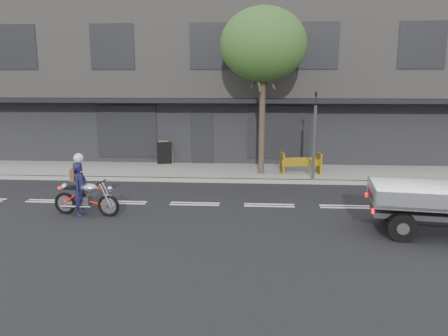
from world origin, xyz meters
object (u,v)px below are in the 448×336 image
traffic_light_pole (314,140)px  construction_barrier (301,164)px  street_tree (263,45)px  rider (81,189)px  sandwich_board (164,153)px  motorcycle (86,197)px

traffic_light_pole → construction_barrier: size_ratio=2.18×
street_tree → rider: 8.95m
rider → sandwich_board: bearing=-1.5°
motorcycle → rider: (-0.15, 0.00, 0.25)m
motorcycle → sandwich_board: (0.86, 7.24, 0.13)m
traffic_light_pole → construction_barrier: (-0.38, 0.71, -1.05)m
street_tree → traffic_light_pole: bearing=-23.0°
motorcycle → sandwich_board: 7.30m
street_tree → sandwich_board: size_ratio=6.47×
rider → sandwich_board: (1.01, 7.24, -0.12)m
rider → sandwich_board: 7.31m
rider → motorcycle: bearing=-83.6°
street_tree → rider: bearing=-134.1°
motorcycle → street_tree: bearing=53.2°
construction_barrier → sandwich_board: size_ratio=1.54×
construction_barrier → sandwich_board: (-6.00, 1.81, 0.07)m
street_tree → sandwich_board: (-4.38, 1.68, -4.61)m
sandwich_board → motorcycle: bearing=-108.4°
construction_barrier → traffic_light_pole: bearing=-61.7°
street_tree → rider: street_tree is taller
traffic_light_pole → rider: (-7.39, -4.72, -0.86)m
sandwich_board → traffic_light_pole: bearing=-33.2°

